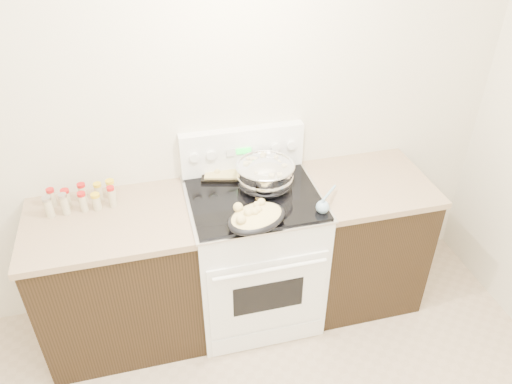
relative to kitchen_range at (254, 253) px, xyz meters
name	(u,v)px	position (x,y,z in m)	size (l,w,h in m)	color
room_shell	(255,283)	(-0.35, -1.42, 1.21)	(4.10, 3.60, 2.75)	beige
counter_left	(120,279)	(-0.83, 0.01, -0.03)	(0.93, 0.67, 0.92)	black
counter_right	(360,238)	(0.73, 0.01, -0.03)	(0.73, 0.67, 0.92)	black
kitchen_range	(254,253)	(0.00, 0.00, 0.00)	(0.78, 0.73, 1.22)	white
mixing_bowl	(265,176)	(0.08, 0.06, 0.53)	(0.44, 0.44, 0.20)	silver
roasting_pan	(256,217)	(-0.05, -0.27, 0.50)	(0.41, 0.35, 0.11)	black
baking_sheet	(234,170)	(-0.06, 0.27, 0.47)	(0.44, 0.36, 0.06)	black
wooden_spoon	(258,193)	(0.02, -0.01, 0.46)	(0.04, 0.26, 0.04)	tan
blue_ladle	(323,205)	(0.34, -0.24, 0.49)	(0.19, 0.22, 0.09)	#7CA1BA
spice_jars	(81,198)	(-0.96, 0.16, 0.49)	(0.38, 0.15, 0.13)	#BFB28C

